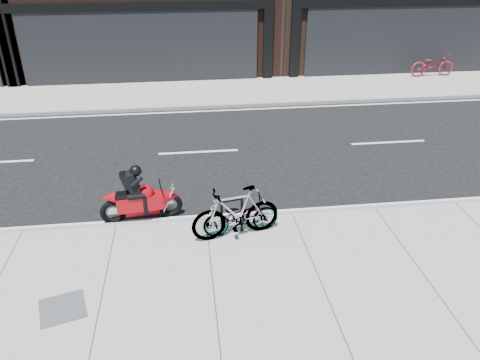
{
  "coord_description": "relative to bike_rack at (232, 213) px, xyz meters",
  "views": [
    {
      "loc": [
        -0.33,
        -10.97,
        5.88
      ],
      "look_at": [
        0.82,
        -1.64,
        0.9
      ],
      "focal_mm": 35.0,
      "sensor_mm": 36.0,
      "label": 1
    }
  ],
  "objects": [
    {
      "name": "bicycle_rear",
      "position": [
        0.07,
        -0.1,
        0.08
      ],
      "size": [
        1.98,
        0.89,
        1.15
      ],
      "primitive_type": "imported",
      "rotation": [
        0.0,
        0.0,
        4.9
      ],
      "color": "gray",
      "rests_on": "sidewalk_near"
    },
    {
      "name": "ground",
      "position": [
        -0.53,
        2.6,
        -0.63
      ],
      "size": [
        120.0,
        120.0,
        0.0
      ],
      "primitive_type": "plane",
      "color": "black",
      "rests_on": "ground"
    },
    {
      "name": "bicycle_far",
      "position": [
        10.28,
        11.36,
        0.03
      ],
      "size": [
        2.02,
        0.75,
        1.05
      ],
      "primitive_type": "imported",
      "rotation": [
        0.0,
        0.0,
        1.6
      ],
      "color": "maroon",
      "rests_on": "sidewalk_far"
    },
    {
      "name": "sidewalk_near",
      "position": [
        -0.53,
        -2.4,
        -0.56
      ],
      "size": [
        60.0,
        6.0,
        0.13
      ],
      "primitive_type": "cube",
      "color": "gray",
      "rests_on": "ground"
    },
    {
      "name": "bike_rack",
      "position": [
        0.0,
        0.0,
        0.0
      ],
      "size": [
        0.5,
        0.16,
        0.85
      ],
      "rotation": [
        0.0,
        0.0,
        0.23
      ],
      "color": "black",
      "rests_on": "sidewalk_near"
    },
    {
      "name": "bicycle_front",
      "position": [
        0.19,
        0.0,
        -0.07
      ],
      "size": [
        1.71,
        0.79,
        0.86
      ],
      "primitive_type": "imported",
      "rotation": [
        0.0,
        0.0,
        1.71
      ],
      "color": "gray",
      "rests_on": "sidewalk_near"
    },
    {
      "name": "utility_grate",
      "position": [
        -3.16,
        -1.94,
        -0.49
      ],
      "size": [
        0.93,
        0.93,
        0.02
      ],
      "primitive_type": "cube",
      "rotation": [
        0.0,
        0.0,
        0.28
      ],
      "color": "#434345",
      "rests_on": "sidewalk_near"
    },
    {
      "name": "sidewalk_far",
      "position": [
        -0.53,
        10.35,
        -0.56
      ],
      "size": [
        60.0,
        3.5,
        0.13
      ],
      "primitive_type": "cube",
      "color": "gray",
      "rests_on": "ground"
    },
    {
      "name": "motorcycle",
      "position": [
        -1.89,
        1.01,
        -0.06
      ],
      "size": [
        1.87,
        0.54,
        1.4
      ],
      "rotation": [
        0.0,
        0.0,
        0.12
      ],
      "color": "black",
      "rests_on": "ground"
    }
  ]
}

